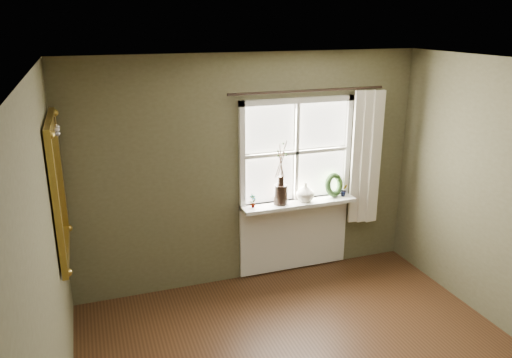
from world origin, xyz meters
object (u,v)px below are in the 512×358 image
object	(u,v)px
wreath	(334,187)
gilt_mirror	(58,188)
cream_vase	(305,192)
dark_jug	(281,195)

from	to	relation	value
wreath	gilt_mirror	bearing A→B (deg)	167.51
wreath	gilt_mirror	distance (m)	3.07
cream_vase	wreath	size ratio (longest dim) A/B	0.75
dark_jug	gilt_mirror	distance (m)	2.40
cream_vase	wreath	bearing A→B (deg)	5.93
cream_vase	wreath	xyz separation A→B (m)	(0.39, 0.04, 0.00)
wreath	cream_vase	bearing A→B (deg)	162.61
cream_vase	gilt_mirror	distance (m)	2.69
dark_jug	wreath	distance (m)	0.69
cream_vase	wreath	world-z (taller)	wreath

